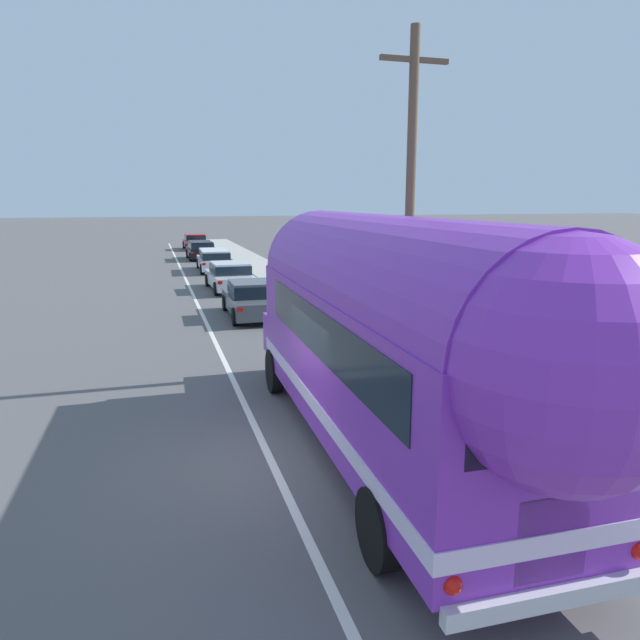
% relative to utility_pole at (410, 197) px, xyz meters
% --- Properties ---
extents(ground_plane, '(300.00, 300.00, 0.00)m').
position_rel_utility_pole_xyz_m(ground_plane, '(-4.66, -4.82, -4.42)').
color(ground_plane, '#565454').
extents(lane_markings, '(3.95, 80.00, 0.01)m').
position_rel_utility_pole_xyz_m(lane_markings, '(-2.90, 7.18, -4.42)').
color(lane_markings, silver).
rests_on(lane_markings, ground).
extents(sidewalk_slab, '(2.41, 90.00, 0.15)m').
position_rel_utility_pole_xyz_m(sidewalk_slab, '(0.37, 5.18, -4.35)').
color(sidewalk_slab, '#ADA89E').
rests_on(sidewalk_slab, ground).
extents(utility_pole, '(1.80, 0.24, 8.50)m').
position_rel_utility_pole_xyz_m(utility_pole, '(0.00, 0.00, 0.00)').
color(utility_pole, brown).
rests_on(utility_pole, ground).
extents(painted_bus, '(2.76, 11.26, 4.12)m').
position_rel_utility_pole_xyz_m(painted_bus, '(-2.77, -5.56, -2.12)').
color(painted_bus, purple).
rests_on(painted_bus, ground).
extents(car_lead, '(1.94, 4.33, 1.37)m').
position_rel_utility_pole_xyz_m(car_lead, '(-2.84, 7.56, -3.69)').
color(car_lead, '#474C51').
rests_on(car_lead, ground).
extents(car_second, '(2.12, 4.60, 1.37)m').
position_rel_utility_pole_xyz_m(car_second, '(-2.78, 14.46, -3.68)').
color(car_second, silver).
rests_on(car_second, ground).
extents(car_third, '(1.97, 4.85, 1.37)m').
position_rel_utility_pole_xyz_m(car_third, '(-2.72, 22.34, -3.63)').
color(car_third, white).
rests_on(car_third, ground).
extents(car_fourth, '(1.93, 4.33, 1.37)m').
position_rel_utility_pole_xyz_m(car_fourth, '(-2.91, 29.91, -3.63)').
color(car_fourth, black).
rests_on(car_fourth, ground).
extents(car_fifth, '(2.03, 4.57, 1.37)m').
position_rel_utility_pole_xyz_m(car_fifth, '(-2.62, 39.06, -3.69)').
color(car_fifth, '#A5191E').
rests_on(car_fifth, ground).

